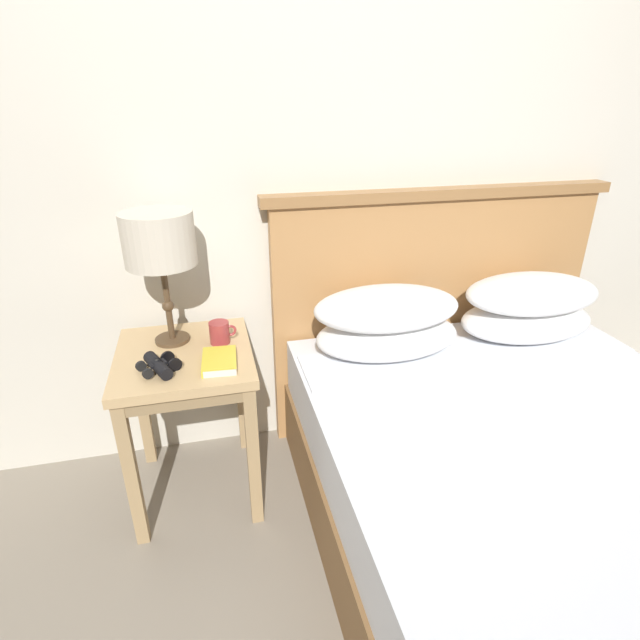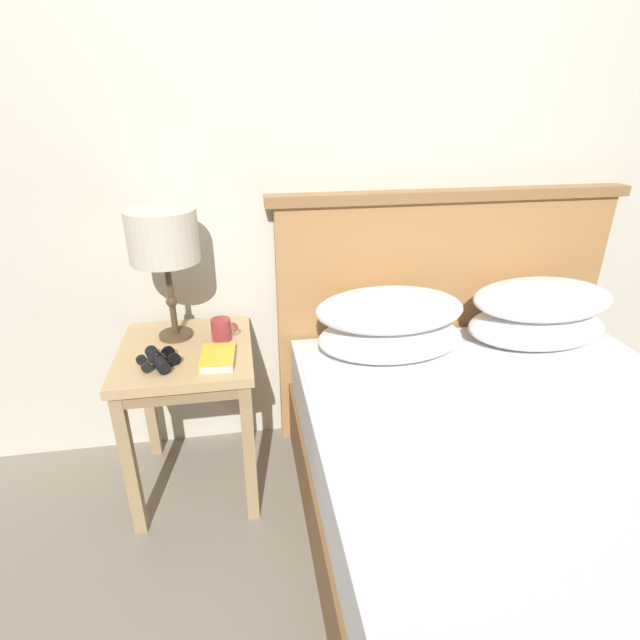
% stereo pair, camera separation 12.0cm
% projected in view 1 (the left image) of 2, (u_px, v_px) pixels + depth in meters
% --- Properties ---
extents(ground_plane, '(20.00, 20.00, 0.00)m').
position_uv_depth(ground_plane, '(365.00, 578.00, 1.71)').
color(ground_plane, gray).
rests_on(ground_plane, ground).
extents(wall_back, '(8.00, 0.06, 2.60)m').
position_uv_depth(wall_back, '(305.00, 152.00, 1.98)').
color(wall_back, beige).
rests_on(wall_back, ground_plane).
extents(nightstand, '(0.49, 0.53, 0.64)m').
position_uv_depth(nightstand, '(186.00, 375.00, 1.88)').
color(nightstand, tan).
rests_on(nightstand, ground_plane).
extents(bed, '(1.58, 2.05, 1.15)m').
position_uv_depth(bed, '(540.00, 487.00, 1.67)').
color(bed, brown).
rests_on(bed, ground_plane).
extents(table_lamp, '(0.25, 0.25, 0.50)m').
position_uv_depth(table_lamp, '(159.00, 242.00, 1.76)').
color(table_lamp, '#4C3823').
rests_on(table_lamp, nightstand).
extents(book_on_nightstand, '(0.13, 0.18, 0.03)m').
position_uv_depth(book_on_nightstand, '(219.00, 361.00, 1.75)').
color(book_on_nightstand, silver).
rests_on(book_on_nightstand, nightstand).
extents(binoculars_pair, '(0.16, 0.16, 0.05)m').
position_uv_depth(binoculars_pair, '(158.00, 365.00, 1.71)').
color(binoculars_pair, black).
rests_on(binoculars_pair, nightstand).
extents(coffee_mug, '(0.10, 0.08, 0.08)m').
position_uv_depth(coffee_mug, '(220.00, 332.00, 1.90)').
color(coffee_mug, '#993333').
rests_on(coffee_mug, nightstand).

